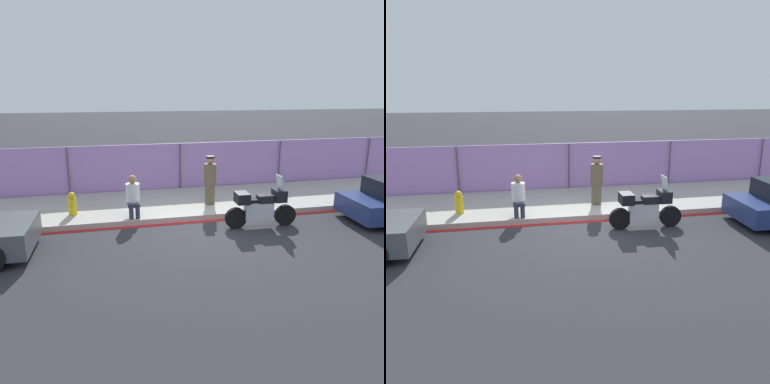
# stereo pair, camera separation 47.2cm
# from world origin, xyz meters

# --- Properties ---
(ground_plane) EXTENTS (120.00, 120.00, 0.00)m
(ground_plane) POSITION_xyz_m (0.00, 0.00, 0.00)
(ground_plane) COLOR #2D2D33
(sidewalk) EXTENTS (30.53, 3.39, 0.17)m
(sidewalk) POSITION_xyz_m (0.00, 2.55, 0.08)
(sidewalk) COLOR #ADA89E
(sidewalk) RESTS_ON ground_plane
(curb_paint_stripe) EXTENTS (30.53, 0.18, 0.01)m
(curb_paint_stripe) POSITION_xyz_m (0.00, 0.77, 0.00)
(curb_paint_stripe) COLOR red
(curb_paint_stripe) RESTS_ON ground_plane
(storefront_fence) EXTENTS (29.00, 0.17, 1.89)m
(storefront_fence) POSITION_xyz_m (-0.00, 4.34, 0.95)
(storefront_fence) COLOR #AD7FC6
(storefront_fence) RESTS_ON ground_plane
(motorcycle) EXTENTS (2.13, 0.53, 1.52)m
(motorcycle) POSITION_xyz_m (1.51, -0.03, 0.62)
(motorcycle) COLOR black
(motorcycle) RESTS_ON ground_plane
(officer_standing) EXTENTS (0.40, 0.40, 1.62)m
(officer_standing) POSITION_xyz_m (0.55, 1.97, 0.99)
(officer_standing) COLOR brown
(officer_standing) RESTS_ON sidewalk
(person_seated_on_curb) EXTENTS (0.42, 0.66, 1.24)m
(person_seated_on_curb) POSITION_xyz_m (-2.01, 1.34, 0.84)
(person_seated_on_curb) COLOR #2D3342
(person_seated_on_curb) RESTS_ON sidewalk
(fire_hydrant) EXTENTS (0.25, 0.31, 0.71)m
(fire_hydrant) POSITION_xyz_m (-3.83, 1.81, 0.51)
(fire_hydrant) COLOR gold
(fire_hydrant) RESTS_ON sidewalk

